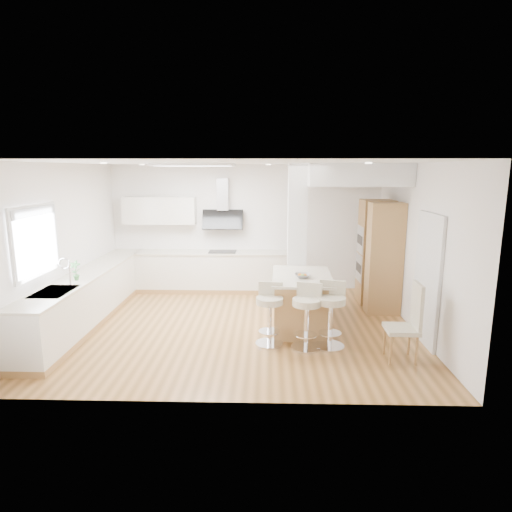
{
  "coord_description": "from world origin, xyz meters",
  "views": [
    {
      "loc": [
        0.51,
        -7.07,
        2.69
      ],
      "look_at": [
        0.29,
        0.4,
        1.17
      ],
      "focal_mm": 30.0,
      "sensor_mm": 36.0,
      "label": 1
    }
  ],
  "objects_px": {
    "bar_stool_a": "(270,311)",
    "bar_stool_b": "(307,313)",
    "bar_stool_c": "(331,311)",
    "dining_chair": "(409,320)",
    "peninsula": "(301,301)"
  },
  "relations": [
    {
      "from": "bar_stool_a",
      "to": "bar_stool_b",
      "type": "bearing_deg",
      "value": -7.72
    },
    {
      "from": "bar_stool_c",
      "to": "dining_chair",
      "type": "bearing_deg",
      "value": -8.63
    },
    {
      "from": "bar_stool_a",
      "to": "bar_stool_c",
      "type": "bearing_deg",
      "value": 1.23
    },
    {
      "from": "peninsula",
      "to": "dining_chair",
      "type": "relative_size",
      "value": 1.35
    },
    {
      "from": "bar_stool_a",
      "to": "dining_chair",
      "type": "distance_m",
      "value": 2.04
    },
    {
      "from": "bar_stool_b",
      "to": "dining_chair",
      "type": "bearing_deg",
      "value": 3.47
    },
    {
      "from": "bar_stool_b",
      "to": "dining_chair",
      "type": "distance_m",
      "value": 1.46
    },
    {
      "from": "bar_stool_b",
      "to": "bar_stool_c",
      "type": "xyz_separation_m",
      "value": [
        0.37,
        0.06,
        0.01
      ]
    },
    {
      "from": "peninsula",
      "to": "bar_stool_b",
      "type": "height_order",
      "value": "bar_stool_b"
    },
    {
      "from": "dining_chair",
      "to": "bar_stool_a",
      "type": "bearing_deg",
      "value": 166.8
    },
    {
      "from": "dining_chair",
      "to": "peninsula",
      "type": "bearing_deg",
      "value": 139.03
    },
    {
      "from": "bar_stool_b",
      "to": "bar_stool_c",
      "type": "height_order",
      "value": "bar_stool_c"
    },
    {
      "from": "bar_stool_c",
      "to": "dining_chair",
      "type": "relative_size",
      "value": 0.9
    },
    {
      "from": "bar_stool_b",
      "to": "dining_chair",
      "type": "height_order",
      "value": "dining_chair"
    },
    {
      "from": "peninsula",
      "to": "bar_stool_b",
      "type": "bearing_deg",
      "value": -87.73
    }
  ]
}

